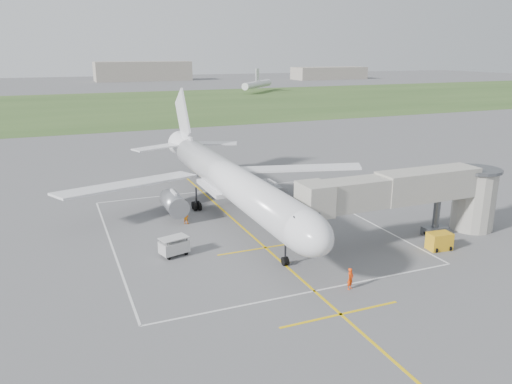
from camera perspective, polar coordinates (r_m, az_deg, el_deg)
name	(u,v)px	position (r m, az deg, el deg)	size (l,w,h in m)	color
ground	(231,218)	(58.35, -2.84, -2.94)	(700.00, 700.00, 0.00)	#505052
grass_strip	(106,106)	(183.98, -16.80, 9.35)	(700.00, 120.00, 0.02)	#334F22
apron_markings	(250,234)	(53.22, -0.72, -4.80)	(28.20, 60.00, 0.01)	#E6B80D
airliner	(229,180)	(57.77, -3.15, 1.41)	(38.93, 46.75, 13.52)	silver
jet_bridge	(421,194)	(53.38, 18.34, -0.21)	(23.40, 5.00, 7.20)	gray
gpu_unit	(439,241)	(52.13, 20.23, -5.31)	(2.38, 1.78, 1.69)	gold
baggage_cart	(174,246)	(48.13, -9.34, -6.14)	(2.94, 2.22, 1.82)	#B8B8B8
ramp_worker_nose	(350,279)	(41.87, 10.74, -9.71)	(0.66, 0.44, 1.82)	#FF3F08
ramp_worker_wing	(186,217)	(56.54, -8.05, -2.87)	(0.76, 0.59, 1.56)	orange
distant_hangars	(49,75)	(317.58, -22.54, 12.24)	(345.00, 49.00, 12.00)	gray
distant_aircraft	(106,88)	(221.13, -16.77, 11.28)	(162.10, 25.70, 8.85)	silver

